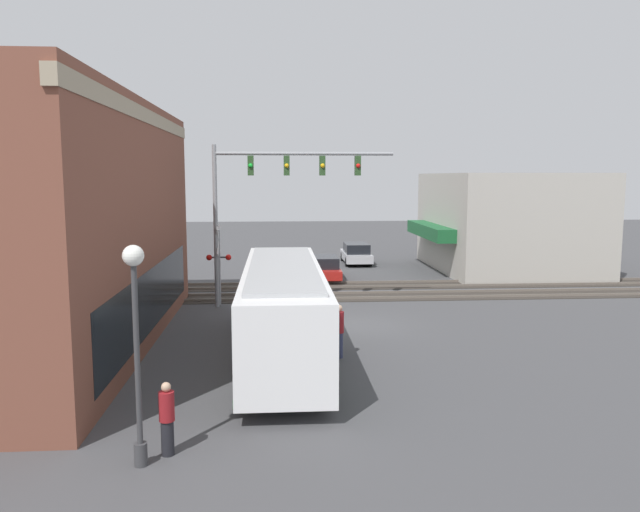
# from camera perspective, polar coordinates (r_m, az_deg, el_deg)

# --- Properties ---
(ground_plane) EXTENTS (120.00, 120.00, 0.00)m
(ground_plane) POSITION_cam_1_polar(r_m,az_deg,el_deg) (25.85, 2.75, -6.33)
(ground_plane) COLOR #424244
(shop_building) EXTENTS (11.92, 10.12, 6.28)m
(shop_building) POSITION_cam_1_polar(r_m,az_deg,el_deg) (42.38, 16.60, 3.00)
(shop_building) COLOR #B2ADA3
(shop_building) RESTS_ON ground
(city_bus) EXTENTS (12.10, 2.59, 3.17)m
(city_bus) POSITION_cam_1_polar(r_m,az_deg,el_deg) (20.96, -3.41, -4.64)
(city_bus) COLOR white
(city_bus) RESTS_ON ground
(traffic_signal_gantry) EXTENTS (0.42, 8.35, 7.52)m
(traffic_signal_gantry) POSITION_cam_1_polar(r_m,az_deg,el_deg) (29.00, -4.37, 6.51)
(traffic_signal_gantry) COLOR gray
(traffic_signal_gantry) RESTS_ON ground
(crossing_signal) EXTENTS (1.41, 1.18, 3.81)m
(crossing_signal) POSITION_cam_1_polar(r_m,az_deg,el_deg) (29.72, -9.23, -0.13)
(crossing_signal) COLOR gray
(crossing_signal) RESTS_ON ground
(streetlamp) EXTENTS (0.44, 0.44, 4.71)m
(streetlamp) POSITION_cam_1_polar(r_m,az_deg,el_deg) (13.49, -16.45, -7.03)
(streetlamp) COLOR #38383A
(streetlamp) RESTS_ON ground
(rail_track_near) EXTENTS (2.60, 60.00, 0.15)m
(rail_track_near) POSITION_cam_1_polar(r_m,az_deg,el_deg) (31.68, 1.46, -3.73)
(rail_track_near) COLOR #332D28
(rail_track_near) RESTS_ON ground
(rail_track_far) EXTENTS (2.60, 60.00, 0.15)m
(rail_track_far) POSITION_cam_1_polar(r_m,az_deg,el_deg) (34.81, 0.95, -2.73)
(rail_track_far) COLOR #332D28
(rail_track_far) RESTS_ON ground
(parked_car_red) EXTENTS (4.60, 1.82, 1.40)m
(parked_car_red) POSITION_cam_1_polar(r_m,az_deg,el_deg) (37.06, 0.32, -1.14)
(parked_car_red) COLOR #B21E19
(parked_car_red) RESTS_ON ground
(parked_car_silver) EXTENTS (4.56, 1.82, 1.45)m
(parked_car_silver) POSITION_cam_1_polar(r_m,az_deg,el_deg) (43.78, 3.32, 0.18)
(parked_car_silver) COLOR #B7B7BC
(parked_car_silver) RESTS_ON ground
(pedestrian_near_bus) EXTENTS (0.34, 0.34, 1.82)m
(pedestrian_near_bus) POSITION_cam_1_polar(r_m,az_deg,el_deg) (21.11, 1.73, -6.83)
(pedestrian_near_bus) COLOR #2D3351
(pedestrian_near_bus) RESTS_ON ground
(pedestrian_by_lamp) EXTENTS (0.34, 0.34, 1.65)m
(pedestrian_by_lamp) POSITION_cam_1_polar(r_m,az_deg,el_deg) (14.44, -13.82, -14.21)
(pedestrian_by_lamp) COLOR black
(pedestrian_by_lamp) RESTS_ON ground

